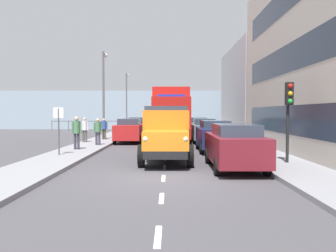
% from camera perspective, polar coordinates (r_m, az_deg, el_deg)
% --- Properties ---
extents(ground_plane, '(80.00, 80.00, 0.00)m').
position_cam_1_polar(ground_plane, '(21.45, -0.28, -3.52)').
color(ground_plane, '#423F44').
extents(sidewalk_left, '(2.35, 40.77, 0.15)m').
position_cam_1_polar(sidewalk_left, '(21.92, 12.38, -3.25)').
color(sidewalk_left, gray).
rests_on(sidewalk_left, ground_plane).
extents(sidewalk_right, '(2.35, 40.77, 0.15)m').
position_cam_1_polar(sidewalk_right, '(22.01, -12.88, -3.23)').
color(sidewalk_right, gray).
rests_on(sidewalk_right, ground_plane).
extents(road_centreline_markings, '(0.12, 37.63, 0.01)m').
position_cam_1_polar(road_centreline_markings, '(21.56, -0.27, -3.48)').
color(road_centreline_markings, silver).
rests_on(road_centreline_markings, ground_plane).
extents(building_far_block, '(6.41, 12.21, 8.20)m').
position_cam_1_polar(building_far_block, '(33.43, 15.91, 5.50)').
color(building_far_block, '#B7B2B7').
rests_on(building_far_block, ground_plane).
extents(sea_horizon, '(80.00, 0.80, 5.00)m').
position_cam_1_polar(sea_horizon, '(44.72, 0.00, 2.69)').
color(sea_horizon, '#8C9EAD').
rests_on(sea_horizon, ground_plane).
extents(seawall_railing, '(28.08, 0.08, 1.20)m').
position_cam_1_polar(seawall_railing, '(41.14, -0.02, 0.52)').
color(seawall_railing, '#4C5156').
rests_on(seawall_railing, ground_plane).
extents(truck_vintage_orange, '(2.17, 5.64, 2.43)m').
position_cam_1_polar(truck_vintage_orange, '(14.76, -0.33, -1.54)').
color(truck_vintage_orange, black).
rests_on(truck_vintage_orange, ground_plane).
extents(lorry_cargo_red, '(2.58, 8.20, 3.87)m').
position_cam_1_polar(lorry_cargo_red, '(24.48, 0.51, 2.06)').
color(lorry_cargo_red, red).
rests_on(lorry_cargo_red, ground_plane).
extents(car_maroon_kerbside_near, '(1.88, 4.51, 1.72)m').
position_cam_1_polar(car_maroon_kerbside_near, '(13.26, 11.01, -3.23)').
color(car_maroon_kerbside_near, maroon).
rests_on(car_maroon_kerbside_near, ground_plane).
extents(car_navy_kerbside_1, '(1.83, 4.07, 1.72)m').
position_cam_1_polar(car_navy_kerbside_1, '(19.04, 7.71, -1.57)').
color(car_navy_kerbside_1, navy).
rests_on(car_navy_kerbside_1, ground_plane).
extents(car_grey_kerbside_2, '(1.76, 4.47, 1.72)m').
position_cam_1_polar(car_grey_kerbside_2, '(24.88, 5.96, -0.66)').
color(car_grey_kerbside_2, slate).
rests_on(car_grey_kerbside_2, ground_plane).
extents(car_teal_kerbside_3, '(1.75, 4.34, 1.72)m').
position_cam_1_polar(car_teal_kerbside_3, '(30.15, 4.96, -0.15)').
color(car_teal_kerbside_3, '#1E6670').
rests_on(car_teal_kerbside_3, ground_plane).
extents(car_red_oppositeside_0, '(1.87, 4.16, 1.72)m').
position_cam_1_polar(car_red_oppositeside_0, '(24.56, -6.45, -0.70)').
color(car_red_oppositeside_0, '#B21E1E').
rests_on(car_red_oppositeside_0, ground_plane).
extents(car_black_oppositeside_1, '(1.84, 4.21, 1.72)m').
position_cam_1_polar(car_black_oppositeside_1, '(30.98, -5.06, -0.09)').
color(car_black_oppositeside_1, black).
rests_on(car_black_oppositeside_1, ground_plane).
extents(pedestrian_with_bag, '(0.53, 0.34, 1.79)m').
position_cam_1_polar(pedestrian_with_bag, '(19.26, -14.99, -0.63)').
color(pedestrian_with_bag, '#383342').
rests_on(pedestrian_with_bag, sidewalk_right).
extents(pedestrian_couple_a, '(0.53, 0.34, 1.65)m').
position_cam_1_polar(pedestrian_couple_a, '(21.62, -11.61, -0.55)').
color(pedestrian_couple_a, '#383342').
rests_on(pedestrian_couple_a, sidewalk_right).
extents(pedestrian_by_lamp, '(0.53, 0.34, 1.67)m').
position_cam_1_polar(pedestrian_by_lamp, '(23.86, -13.71, -0.27)').
color(pedestrian_by_lamp, '#4C473D').
rests_on(pedestrian_by_lamp, sidewalk_right).
extents(pedestrian_near_railing, '(0.53, 0.34, 1.57)m').
position_cam_1_polar(pedestrian_near_railing, '(25.99, -10.63, -0.19)').
color(pedestrian_near_railing, '#4C473D').
rests_on(pedestrian_near_railing, sidewalk_right).
extents(traffic_light_near, '(0.28, 0.41, 3.20)m').
position_cam_1_polar(traffic_light_near, '(14.42, 19.48, 3.39)').
color(traffic_light_near, black).
rests_on(traffic_light_near, sidewalk_left).
extents(lamp_post_promenade, '(0.32, 1.14, 6.62)m').
position_cam_1_polar(lamp_post_promenade, '(26.66, -10.65, 6.36)').
color(lamp_post_promenade, '#59595B').
rests_on(lamp_post_promenade, sidewalk_right).
extents(lamp_post_far, '(0.32, 1.14, 6.44)m').
position_cam_1_polar(lamp_post_far, '(38.95, -6.90, 4.93)').
color(lamp_post_far, '#59595B').
rests_on(lamp_post_far, sidewalk_right).
extents(street_sign, '(0.50, 0.07, 2.25)m').
position_cam_1_polar(street_sign, '(16.96, -17.76, 0.55)').
color(street_sign, '#4C4C4C').
rests_on(street_sign, sidewalk_right).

